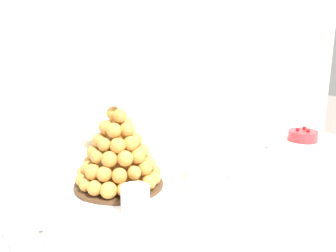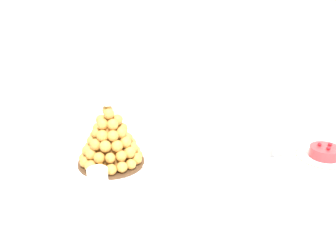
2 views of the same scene
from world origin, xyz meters
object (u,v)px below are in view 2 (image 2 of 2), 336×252
object	(u,v)px
dessert_cup_mid_left	(98,178)
creme_brulee_ramekin	(45,172)
wine_glass	(103,120)
serving_tray	(125,171)
fruit_tart_plate	(324,154)
croquembouche	(110,139)
dessert_cup_centre	(152,175)
dessert_cup_mid_right	(205,172)
dessert_cup_left	(37,184)
macaron_goblet	(280,113)

from	to	relation	value
dessert_cup_mid_left	creme_brulee_ramekin	bearing A→B (deg)	153.80
wine_glass	serving_tray	bearing A→B (deg)	-69.69
serving_tray	wine_glass	xyz separation A→B (m)	(-0.07, 0.18, 0.11)
creme_brulee_ramekin	fruit_tart_plate	distance (m)	0.94
croquembouche	wine_glass	xyz separation A→B (m)	(-0.02, 0.12, 0.02)
dessert_cup_centre	fruit_tart_plate	world-z (taller)	dessert_cup_centre
dessert_cup_mid_right	fruit_tart_plate	distance (m)	0.46
dessert_cup_left	macaron_goblet	size ratio (longest dim) A/B	0.20
serving_tray	dessert_cup_mid_left	bearing A→B (deg)	-135.22
dessert_cup_mid_left	dessert_cup_centre	bearing A→B (deg)	-2.48
creme_brulee_ramekin	dessert_cup_mid_right	bearing A→B (deg)	-10.24
serving_tray	wine_glass	distance (m)	0.22
croquembouche	dessert_cup_left	size ratio (longest dim) A/B	4.25
serving_tray	dessert_cup_left	distance (m)	0.27
fruit_tart_plate	serving_tray	bearing A→B (deg)	-179.75
dessert_cup_left	creme_brulee_ramekin	world-z (taller)	dessert_cup_left
macaron_goblet	croquembouche	bearing A→B (deg)	177.34
croquembouche	dessert_cup_mid_right	world-z (taller)	croquembouche
dessert_cup_mid_right	dessert_cup_mid_left	bearing A→B (deg)	178.83
serving_tray	dessert_cup_centre	bearing A→B (deg)	-47.08
fruit_tart_plate	dessert_cup_centre	bearing A→B (deg)	-171.56
dessert_cup_left	macaron_goblet	distance (m)	0.80
serving_tray	croquembouche	world-z (taller)	croquembouche
dessert_cup_mid_right	creme_brulee_ramekin	distance (m)	0.50
dessert_cup_mid_right	creme_brulee_ramekin	bearing A→B (deg)	169.76
dessert_cup_mid_right	wine_glass	world-z (taller)	wine_glass
serving_tray	macaron_goblet	size ratio (longest dim) A/B	2.42
dessert_cup_mid_left	creme_brulee_ramekin	distance (m)	0.19
creme_brulee_ramekin	dessert_cup_left	bearing A→B (deg)	-93.17
dessert_cup_left	dessert_cup_mid_left	bearing A→B (deg)	3.37
dessert_cup_mid_right	wine_glass	size ratio (longest dim) A/B	0.37
serving_tray	macaron_goblet	distance (m)	0.55
dessert_cup_mid_left	macaron_goblet	distance (m)	0.63
macaron_goblet	wine_glass	world-z (taller)	macaron_goblet
dessert_cup_centre	wine_glass	world-z (taller)	wine_glass
macaron_goblet	dessert_cup_mid_left	bearing A→B (deg)	-169.61
croquembouche	fruit_tart_plate	bearing A→B (deg)	-4.18
dessert_cup_mid_left	wine_glass	xyz separation A→B (m)	(0.02, 0.26, 0.08)
serving_tray	croquembouche	bearing A→B (deg)	126.01
serving_tray	macaron_goblet	world-z (taller)	macaron_goblet
croquembouche	macaron_goblet	bearing A→B (deg)	-2.66
fruit_tart_plate	croquembouche	bearing A→B (deg)	175.82
dessert_cup_left	macaron_goblet	xyz separation A→B (m)	(0.78, 0.12, 0.14)
dessert_cup_centre	dessert_cup_mid_right	world-z (taller)	dessert_cup_centre
croquembouche	fruit_tart_plate	xyz separation A→B (m)	(0.74, -0.05, -0.08)
fruit_tart_plate	dessert_cup_left	bearing A→B (deg)	-174.34
macaron_goblet	serving_tray	bearing A→B (deg)	-176.68
macaron_goblet	fruit_tart_plate	bearing A→B (deg)	-9.21
wine_glass	dessert_cup_mid_right	bearing A→B (deg)	-40.37
dessert_cup_mid_left	dessert_cup_mid_right	bearing A→B (deg)	-1.17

